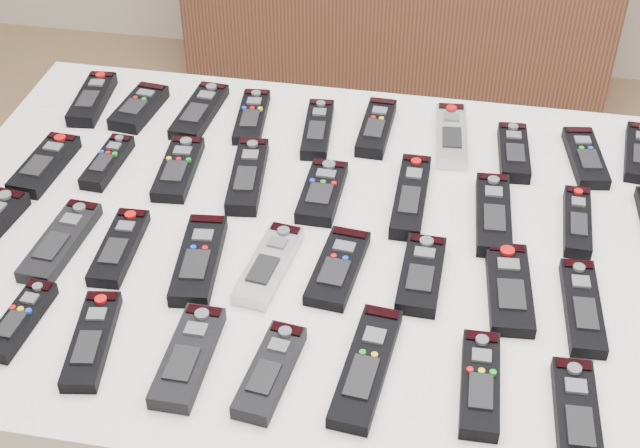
% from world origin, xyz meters
% --- Properties ---
extents(table, '(1.25, 0.88, 0.78)m').
position_xyz_m(table, '(0.02, -0.01, 0.72)').
color(table, white).
rests_on(table, ground).
extents(remote_0, '(0.07, 0.17, 0.02)m').
position_xyz_m(remote_0, '(-0.47, 0.29, 0.79)').
color(remote_0, black).
rests_on(remote_0, table).
extents(remote_1, '(0.07, 0.15, 0.02)m').
position_xyz_m(remote_1, '(-0.37, 0.27, 0.79)').
color(remote_1, black).
rests_on(remote_1, table).
extents(remote_2, '(0.07, 0.18, 0.02)m').
position_xyz_m(remote_2, '(-0.26, 0.28, 0.79)').
color(remote_2, black).
rests_on(remote_2, table).
extents(remote_3, '(0.07, 0.17, 0.02)m').
position_xyz_m(remote_3, '(-0.16, 0.28, 0.79)').
color(remote_3, black).
rests_on(remote_3, table).
extents(remote_4, '(0.06, 0.17, 0.02)m').
position_xyz_m(remote_4, '(-0.03, 0.26, 0.79)').
color(remote_4, black).
rests_on(remote_4, table).
extents(remote_5, '(0.05, 0.17, 0.02)m').
position_xyz_m(remote_5, '(0.07, 0.28, 0.79)').
color(remote_5, black).
rests_on(remote_5, table).
extents(remote_6, '(0.07, 0.18, 0.02)m').
position_xyz_m(remote_6, '(0.20, 0.28, 0.79)').
color(remote_6, '#B7B7BC').
rests_on(remote_6, table).
extents(remote_7, '(0.06, 0.16, 0.02)m').
position_xyz_m(remote_7, '(0.31, 0.25, 0.79)').
color(remote_7, black).
rests_on(remote_7, table).
extents(remote_8, '(0.08, 0.17, 0.02)m').
position_xyz_m(remote_8, '(0.43, 0.26, 0.79)').
color(remote_8, black).
rests_on(remote_8, table).
extents(remote_10, '(0.07, 0.16, 0.02)m').
position_xyz_m(remote_10, '(-0.47, 0.07, 0.79)').
color(remote_10, black).
rests_on(remote_10, table).
extents(remote_11, '(0.05, 0.14, 0.02)m').
position_xyz_m(remote_11, '(-0.37, 0.10, 0.79)').
color(remote_11, black).
rests_on(remote_11, table).
extents(remote_12, '(0.07, 0.17, 0.02)m').
position_xyz_m(remote_12, '(-0.24, 0.10, 0.79)').
color(remote_12, black).
rests_on(remote_12, table).
extents(remote_13, '(0.07, 0.20, 0.02)m').
position_xyz_m(remote_13, '(-0.12, 0.10, 0.79)').
color(remote_13, black).
rests_on(remote_13, table).
extents(remote_14, '(0.06, 0.15, 0.02)m').
position_xyz_m(remote_14, '(0.01, 0.08, 0.79)').
color(remote_14, black).
rests_on(remote_14, table).
extents(remote_15, '(0.05, 0.20, 0.02)m').
position_xyz_m(remote_15, '(0.15, 0.09, 0.79)').
color(remote_15, black).
rests_on(remote_15, table).
extents(remote_16, '(0.06, 0.19, 0.02)m').
position_xyz_m(remote_16, '(0.28, 0.07, 0.79)').
color(remote_16, black).
rests_on(remote_16, table).
extents(remote_17, '(0.04, 0.16, 0.02)m').
position_xyz_m(remote_17, '(0.41, 0.08, 0.79)').
color(remote_17, black).
rests_on(remote_17, table).
extents(remote_20, '(0.06, 0.18, 0.02)m').
position_xyz_m(remote_20, '(-0.36, -0.11, 0.79)').
color(remote_20, black).
rests_on(remote_20, table).
extents(remote_21, '(0.06, 0.17, 0.02)m').
position_xyz_m(remote_21, '(-0.27, -0.11, 0.79)').
color(remote_21, black).
rests_on(remote_21, table).
extents(remote_22, '(0.08, 0.19, 0.02)m').
position_xyz_m(remote_22, '(-0.14, -0.12, 0.79)').
color(remote_22, black).
rests_on(remote_22, table).
extents(remote_23, '(0.07, 0.18, 0.02)m').
position_xyz_m(remote_23, '(-0.04, -0.11, 0.79)').
color(remote_23, '#B7B7BC').
rests_on(remote_23, table).
extents(remote_24, '(0.08, 0.17, 0.02)m').
position_xyz_m(remote_24, '(0.06, -0.09, 0.79)').
color(remote_24, black).
rests_on(remote_24, table).
extents(remote_25, '(0.06, 0.16, 0.02)m').
position_xyz_m(remote_25, '(0.18, -0.09, 0.79)').
color(remote_25, black).
rests_on(remote_25, table).
extents(remote_26, '(0.07, 0.18, 0.02)m').
position_xyz_m(remote_26, '(0.31, -0.10, 0.79)').
color(remote_26, black).
rests_on(remote_26, table).
extents(remote_27, '(0.06, 0.18, 0.02)m').
position_xyz_m(remote_27, '(0.41, -0.11, 0.79)').
color(remote_27, black).
rests_on(remote_27, table).
extents(remote_30, '(0.05, 0.15, 0.02)m').
position_xyz_m(remote_30, '(-0.35, -0.28, 0.79)').
color(remote_30, black).
rests_on(remote_30, table).
extents(remote_31, '(0.07, 0.18, 0.02)m').
position_xyz_m(remote_31, '(-0.24, -0.30, 0.79)').
color(remote_31, black).
rests_on(remote_31, table).
extents(remote_32, '(0.06, 0.17, 0.02)m').
position_xyz_m(remote_32, '(-0.10, -0.30, 0.79)').
color(remote_32, black).
rests_on(remote_32, table).
extents(remote_33, '(0.07, 0.16, 0.02)m').
position_xyz_m(remote_33, '(0.01, -0.31, 0.79)').
color(remote_33, black).
rests_on(remote_33, table).
extents(remote_34, '(0.07, 0.21, 0.02)m').
position_xyz_m(remote_34, '(0.13, -0.28, 0.79)').
color(remote_34, black).
rests_on(remote_34, table).
extents(remote_35, '(0.05, 0.17, 0.02)m').
position_xyz_m(remote_35, '(0.28, -0.28, 0.79)').
color(remote_35, black).
rests_on(remote_35, table).
extents(remote_36, '(0.06, 0.18, 0.02)m').
position_xyz_m(remote_36, '(0.40, -0.31, 0.79)').
color(remote_36, black).
rests_on(remote_36, table).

